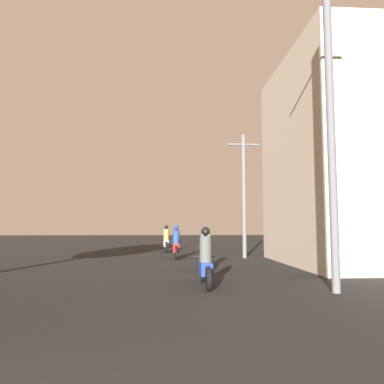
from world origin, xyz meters
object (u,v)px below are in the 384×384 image
Objects in this scene: motorcycle_silver at (166,241)px; utility_pole_near at (331,117)px; motorcycle_blue at (205,263)px; motorcycle_black at (206,252)px; utility_pole_far at (244,192)px; motorcycle_red at (176,245)px; building_right_near at (348,160)px.

motorcycle_silver is 0.24× the size of utility_pole_near.
motorcycle_silver is 14.90m from utility_pole_near.
motorcycle_black is at bearing 83.98° from motorcycle_blue.
motorcycle_silver is 6.33m from utility_pole_far.
motorcycle_black is at bearing -82.42° from motorcycle_silver.
motorcycle_red is at bearing -85.61° from motorcycle_silver.
motorcycle_black is at bearing -74.47° from motorcycle_red.
motorcycle_red is at bearing 104.23° from motorcycle_black.
motorcycle_red is 4.45m from motorcycle_silver.
utility_pole_near is at bearing -75.51° from motorcycle_silver.
utility_pole_near is 9.63m from utility_pole_far.
utility_pole_far is at bearing 63.76° from motorcycle_black.
building_right_near is at bearing 37.47° from motorcycle_blue.
motorcycle_blue is 1.06× the size of motorcycle_silver.
motorcycle_red is (-1.00, 4.40, 0.01)m from motorcycle_black.
building_right_near is 1.06× the size of utility_pole_near.
utility_pole_near is at bearing -21.90° from motorcycle_blue.
building_right_near is 1.40× the size of utility_pole_far.
motorcycle_silver is at bearing 135.12° from building_right_near.
building_right_near is at bearing -46.95° from motorcycle_silver.
motorcycle_red is 0.31× the size of utility_pole_far.
building_right_near is at bearing 12.57° from motorcycle_black.
motorcycle_silver is at bearing 101.08° from motorcycle_black.
motorcycle_red is at bearing 110.99° from utility_pole_near.
utility_pole_near is (2.62, -5.03, 3.64)m from motorcycle_black.
utility_pole_far is at bearing 138.48° from building_right_near.
motorcycle_blue is 1.03× the size of motorcycle_black.
motorcycle_blue is at bearing -87.05° from motorcycle_silver.
motorcycle_silver is (-0.50, 4.42, 0.01)m from motorcycle_red.
utility_pole_near is (-3.52, -6.24, -0.06)m from building_right_near.
motorcycle_silver is 0.32× the size of utility_pole_far.
motorcycle_silver is (-1.11, 12.66, 0.03)m from motorcycle_blue.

